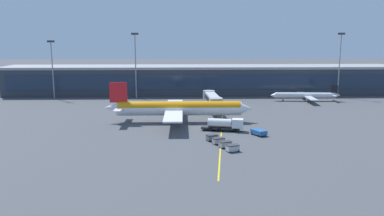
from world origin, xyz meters
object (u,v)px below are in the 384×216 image
(baggage_cart_2, at_px, (219,141))
(commuter_jet_far, at_px, (305,95))
(main_airliner, at_px, (178,108))
(baggage_cart_1, at_px, (225,144))
(baggage_cart_3, at_px, (212,137))
(fuel_tanker, at_px, (225,124))
(baggage_cart_0, at_px, (233,148))
(pushback_tug, at_px, (259,132))

(baggage_cart_2, height_order, commuter_jet_far, commuter_jet_far)
(main_airliner, distance_m, commuter_jet_far, 60.46)
(commuter_jet_far, bearing_deg, main_airliner, -143.12)
(main_airliner, distance_m, baggage_cart_2, 25.17)
(baggage_cart_1, relative_size, baggage_cart_3, 1.00)
(fuel_tanker, height_order, baggage_cart_0, fuel_tanker)
(fuel_tanker, xyz_separation_m, baggage_cart_2, (-2.92, -12.51, -0.96))
(baggage_cart_1, distance_m, commuter_jet_far, 73.02)
(baggage_cart_2, bearing_deg, baggage_cart_3, 112.14)
(fuel_tanker, xyz_separation_m, baggage_cart_1, (-1.72, -15.47, -0.96))
(baggage_cart_1, relative_size, commuter_jet_far, 0.11)
(pushback_tug, height_order, baggage_cart_0, baggage_cart_0)
(main_airliner, height_order, baggage_cart_1, main_airliner)
(baggage_cart_1, distance_m, baggage_cart_3, 6.40)
(fuel_tanker, xyz_separation_m, commuter_jet_far, (36.17, 46.94, 0.48))
(baggage_cart_2, bearing_deg, baggage_cart_0, -67.86)
(baggage_cart_3, height_order, commuter_jet_far, commuter_jet_far)
(baggage_cart_2, distance_m, baggage_cart_3, 3.20)
(fuel_tanker, relative_size, commuter_jet_far, 0.42)
(fuel_tanker, height_order, baggage_cart_3, fuel_tanker)
(pushback_tug, bearing_deg, baggage_cart_1, -132.27)
(baggage_cart_1, xyz_separation_m, baggage_cart_3, (-2.41, 5.93, 0.00))
(baggage_cart_3, xyz_separation_m, commuter_jet_far, (40.30, 56.48, 1.44))
(main_airliner, xyz_separation_m, baggage_cart_1, (10.45, -26.15, -3.29))
(main_airliner, height_order, commuter_jet_far, main_airliner)
(fuel_tanker, distance_m, baggage_cart_3, 10.44)
(baggage_cart_2, relative_size, commuter_jet_far, 0.11)
(main_airliner, relative_size, baggage_cart_0, 13.96)
(baggage_cart_0, height_order, baggage_cart_2, same)
(pushback_tug, height_order, commuter_jet_far, commuter_jet_far)
(baggage_cart_2, bearing_deg, commuter_jet_far, 56.67)
(fuel_tanker, distance_m, baggage_cart_0, 18.47)
(baggage_cart_3, bearing_deg, commuter_jet_far, 54.49)
(commuter_jet_far, bearing_deg, fuel_tanker, -127.62)
(baggage_cart_0, bearing_deg, baggage_cart_2, 112.14)
(fuel_tanker, distance_m, pushback_tug, 9.32)
(main_airliner, bearing_deg, baggage_cart_0, -68.18)
(fuel_tanker, xyz_separation_m, baggage_cart_0, (-0.51, -18.44, -0.96))
(fuel_tanker, height_order, pushback_tug, fuel_tanker)
(baggage_cart_2, bearing_deg, pushback_tug, 35.08)
(fuel_tanker, bearing_deg, commuter_jet_far, 52.38)
(commuter_jet_far, bearing_deg, baggage_cart_2, -123.33)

